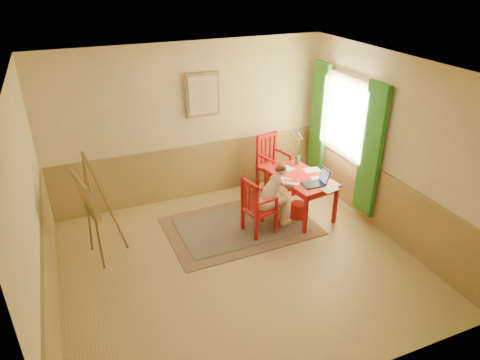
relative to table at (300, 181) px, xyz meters
name	(u,v)px	position (x,y,z in m)	size (l,w,h in m)	color
room	(239,177)	(-1.50, -0.89, 0.77)	(5.04, 4.54, 2.84)	tan
wainscot	(219,208)	(-1.50, -0.09, -0.13)	(5.00, 4.50, 1.00)	olive
window	(344,129)	(0.92, 0.21, 0.71)	(0.12, 2.01, 2.20)	white
wall_portrait	(203,95)	(-1.25, 1.31, 1.27)	(0.60, 0.05, 0.76)	olive
rug	(240,226)	(-1.10, -0.01, -0.62)	(2.44, 1.66, 0.02)	#8C7251
table	(300,181)	(0.00, 0.00, 0.00)	(0.89, 1.29, 0.72)	red
chair_left	(257,207)	(-0.92, -0.27, -0.15)	(0.52, 0.50, 0.97)	red
chair_back	(272,163)	(-0.04, 0.99, -0.09)	(0.60, 0.61, 1.08)	red
figure	(274,194)	(-0.61, -0.21, -0.02)	(0.85, 0.44, 1.11)	beige
laptop	(317,181)	(0.09, -0.35, 0.14)	(0.41, 0.26, 0.24)	#1E2338
papers	(312,176)	(0.16, -0.09, 0.09)	(0.73, 1.18, 0.00)	white
vase	(298,150)	(0.18, 0.47, 0.35)	(0.20, 0.29, 0.57)	#3F724C
wastebasket	(298,211)	(-0.08, -0.13, -0.49)	(0.26, 0.26, 0.28)	red
easel	(88,199)	(-3.37, 0.01, 0.38)	(0.64, 0.77, 1.72)	brown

